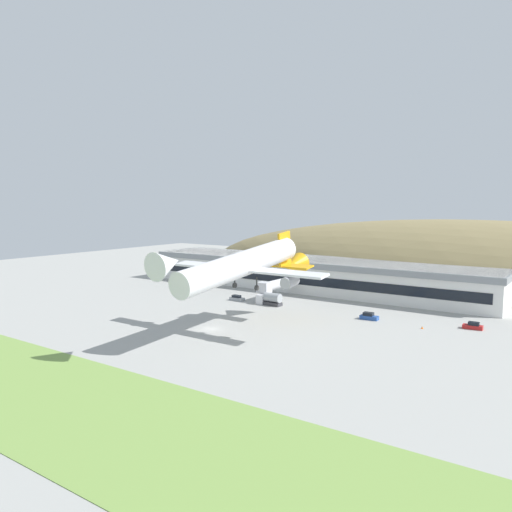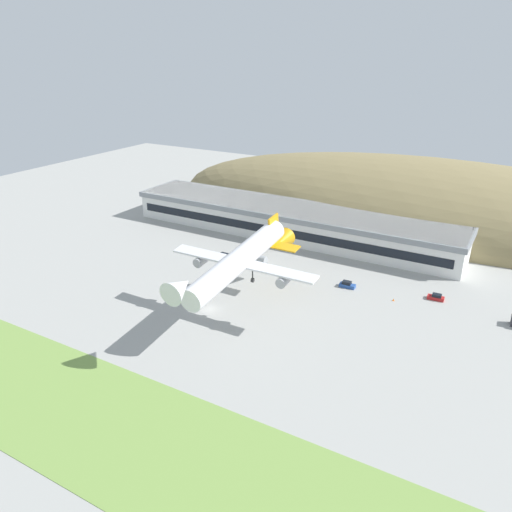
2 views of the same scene
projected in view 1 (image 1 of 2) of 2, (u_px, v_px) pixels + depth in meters
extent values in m
plane|color=#9E9E99|center=(211.00, 329.00, 105.83)|extent=(329.91, 329.91, 0.00)
cube|color=#759947|center=(30.00, 387.00, 72.57)|extent=(296.92, 25.44, 0.08)
ellipsoid|color=olive|center=(464.00, 283.00, 167.87)|extent=(210.31, 73.32, 42.39)
cube|color=white|center=(312.00, 274.00, 154.57)|extent=(110.96, 19.87, 9.52)
cube|color=gray|center=(312.00, 261.00, 154.16)|extent=(112.16, 21.07, 1.71)
cube|color=black|center=(295.00, 280.00, 146.48)|extent=(106.52, 0.16, 2.67)
cylinder|color=silver|center=(279.00, 284.00, 140.72)|extent=(2.60, 15.38, 2.60)
cube|color=silver|center=(264.00, 287.00, 134.45)|extent=(3.38, 2.86, 2.86)
cylinder|color=slate|center=(265.00, 294.00, 135.07)|extent=(0.36, 0.36, 4.00)
cylinder|color=silver|center=(240.00, 265.00, 99.34)|extent=(5.04, 35.71, 8.88)
cone|color=silver|center=(167.00, 264.00, 82.51)|extent=(4.94, 6.05, 5.52)
cone|color=orange|center=(293.00, 265.00, 116.58)|extent=(4.94, 7.05, 5.63)
cube|color=orange|center=(285.00, 249.00, 112.86)|extent=(0.50, 5.34, 8.02)
cube|color=orange|center=(285.00, 265.00, 113.47)|extent=(13.10, 3.55, 0.74)
cube|color=silver|center=(245.00, 269.00, 100.89)|extent=(36.00, 3.63, 0.84)
cylinder|color=#9E9EA3|center=(203.00, 272.00, 106.75)|extent=(2.30, 3.83, 2.68)
cylinder|color=#9E9EA3|center=(290.00, 282.00, 94.46)|extent=(2.30, 3.83, 2.68)
cylinder|color=#2D2D2D|center=(235.00, 280.00, 102.73)|extent=(0.28, 0.28, 2.20)
cylinder|color=#2D2D2D|center=(235.00, 285.00, 102.84)|extent=(0.45, 1.10, 1.10)
cylinder|color=#2D2D2D|center=(257.00, 282.00, 99.57)|extent=(0.28, 0.28, 2.20)
cylinder|color=#2D2D2D|center=(257.00, 288.00, 99.69)|extent=(0.45, 1.10, 1.10)
cylinder|color=#2D2D2D|center=(199.00, 282.00, 89.50)|extent=(0.22, 0.22, 1.98)
cylinder|color=#2D2D2D|center=(199.00, 288.00, 89.61)|extent=(0.30, 0.82, 0.82)
cube|color=#B21E1E|center=(473.00, 327.00, 105.91)|extent=(4.09, 1.95, 0.84)
cube|color=black|center=(474.00, 324.00, 105.72)|extent=(2.28, 1.60, 0.69)
cube|color=#264C99|center=(369.00, 318.00, 114.54)|extent=(4.18, 1.98, 0.91)
cube|color=black|center=(368.00, 314.00, 114.56)|extent=(2.32, 1.64, 0.74)
cube|color=#999EA3|center=(237.00, 299.00, 136.90)|extent=(4.28, 1.76, 0.82)
cube|color=black|center=(236.00, 296.00, 136.94)|extent=(2.37, 1.46, 0.67)
cube|color=silver|center=(262.00, 299.00, 132.34)|extent=(2.36, 2.60, 2.46)
cube|color=black|center=(258.00, 297.00, 132.99)|extent=(0.16, 2.14, 1.08)
cube|color=#38383D|center=(273.00, 304.00, 130.30)|extent=(4.89, 2.45, 0.90)
cylinder|color=#999EA3|center=(273.00, 298.00, 130.12)|extent=(4.66, 2.57, 2.39)
cube|color=orange|center=(422.00, 329.00, 106.25)|extent=(0.52, 0.52, 0.03)
cone|color=orange|center=(422.00, 327.00, 106.22)|extent=(0.40, 0.40, 0.55)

